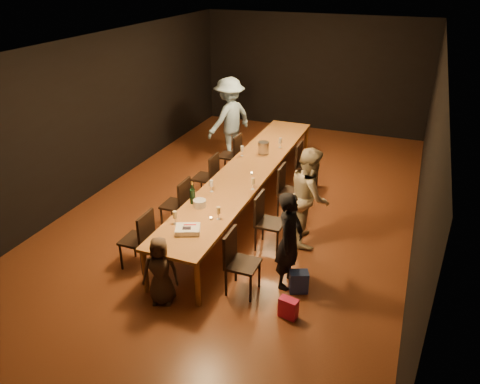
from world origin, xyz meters
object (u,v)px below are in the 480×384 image
(child, at_px, (160,271))
(birthday_cake, at_px, (188,229))
(chair_left_2, at_px, (205,177))
(chair_left_3, at_px, (229,155))
(woman_tan, at_px, (310,196))
(chair_left_0, at_px, (136,239))
(plate_stack, at_px, (200,203))
(chair_left_1, at_px, (175,204))
(woman_birthday, at_px, (289,241))
(champagne_bottle, at_px, (192,193))
(chair_right_3, at_px, (307,167))
(table, at_px, (247,172))
(chair_right_1, at_px, (270,222))
(man_blue, at_px, (229,119))
(chair_right_2, at_px, (291,191))
(chair_right_0, at_px, (243,263))
(ice_bucket, at_px, (264,148))

(child, height_order, birthday_cake, child)
(chair_left_2, relative_size, child, 0.94)
(chair_left_3, relative_size, woman_tan, 0.57)
(chair_left_3, bearing_deg, chair_left_2, -180.00)
(chair_left_0, relative_size, chair_left_3, 1.00)
(birthday_cake, xyz_separation_m, plate_stack, (-0.18, 0.75, 0.02))
(chair_left_0, bearing_deg, chair_left_1, 0.00)
(woman_birthday, bearing_deg, champagne_bottle, 80.65)
(chair_left_1, bearing_deg, woman_birthday, -109.85)
(chair_right_3, bearing_deg, plate_stack, -20.17)
(table, height_order, woman_birthday, woman_birthday)
(woman_tan, xyz_separation_m, plate_stack, (-1.53, -0.86, -0.00))
(chair_right_1, bearing_deg, man_blue, -148.09)
(chair_left_3, relative_size, child, 0.94)
(chair_right_1, xyz_separation_m, chair_left_3, (-1.70, 2.40, 0.00))
(chair_right_2, distance_m, plate_stack, 1.94)
(birthday_cake, bearing_deg, chair_right_0, -26.36)
(chair_left_0, height_order, woman_birthday, woman_birthday)
(man_blue, distance_m, child, 5.31)
(chair_left_1, height_order, champagne_bottle, champagne_bottle)
(chair_left_3, bearing_deg, chair_right_0, -154.72)
(chair_right_2, height_order, chair_left_2, same)
(table, height_order, champagne_bottle, champagne_bottle)
(birthday_cake, height_order, plate_stack, plate_stack)
(chair_right_0, bearing_deg, chair_left_3, -154.72)
(chair_right_3, height_order, woman_tan, woman_tan)
(man_blue, bearing_deg, birthday_cake, 39.10)
(chair_right_1, relative_size, ice_bucket, 3.92)
(chair_right_3, relative_size, chair_left_3, 1.00)
(chair_right_1, bearing_deg, woman_birthday, 33.51)
(chair_right_2, xyz_separation_m, chair_left_3, (-1.70, 1.20, 0.00))
(chair_left_3, height_order, man_blue, man_blue)
(woman_birthday, bearing_deg, chair_right_2, 20.93)
(ice_bucket, bearing_deg, chair_right_0, -75.78)
(chair_right_1, distance_m, ice_bucket, 2.27)
(chair_left_0, height_order, child, child)
(chair_right_0, bearing_deg, table, -160.50)
(chair_right_1, height_order, plate_stack, chair_right_1)
(chair_right_3, distance_m, chair_left_0, 3.98)
(table, xyz_separation_m, chair_left_1, (-0.85, -1.20, -0.24))
(chair_left_3, xyz_separation_m, plate_stack, (0.67, -2.80, 0.34))
(birthday_cake, height_order, champagne_bottle, champagne_bottle)
(chair_left_2, bearing_deg, birthday_cake, -160.16)
(chair_right_3, relative_size, birthday_cake, 2.21)
(plate_stack, height_order, champagne_bottle, champagne_bottle)
(man_blue, bearing_deg, chair_left_2, 34.06)
(chair_left_0, height_order, ice_bucket, ice_bucket)
(child, relative_size, ice_bucket, 4.17)
(chair_right_1, bearing_deg, woman_tan, 132.77)
(woman_tan, relative_size, child, 1.64)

